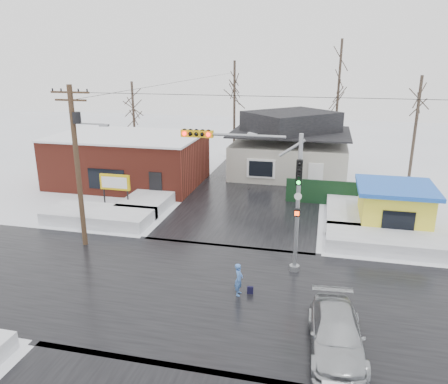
% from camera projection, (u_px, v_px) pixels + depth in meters
% --- Properties ---
extents(ground, '(120.00, 120.00, 0.00)m').
position_uv_depth(ground, '(202.00, 291.00, 20.18)').
color(ground, white).
rests_on(ground, ground).
extents(road_ns, '(10.00, 120.00, 0.02)m').
position_uv_depth(road_ns, '(202.00, 291.00, 20.18)').
color(road_ns, black).
rests_on(road_ns, ground).
extents(road_ew, '(120.00, 10.00, 0.02)m').
position_uv_depth(road_ew, '(202.00, 291.00, 20.18)').
color(road_ew, black).
rests_on(road_ew, ground).
extents(snowbank_nw, '(7.00, 3.00, 0.80)m').
position_uv_depth(snowbank_nw, '(99.00, 216.00, 28.53)').
color(snowbank_nw, white).
rests_on(snowbank_nw, ground).
extents(snowbank_ne, '(7.00, 3.00, 0.80)m').
position_uv_depth(snowbank_ne, '(389.00, 241.00, 24.61)').
color(snowbank_ne, white).
rests_on(snowbank_ne, ground).
extents(snowbank_nside_w, '(3.00, 8.00, 0.80)m').
position_uv_depth(snowbank_nside_w, '(156.00, 195.00, 32.74)').
color(snowbank_nside_w, white).
rests_on(snowbank_nside_w, ground).
extents(snowbank_nside_e, '(3.00, 8.00, 0.80)m').
position_uv_depth(snowbank_nside_e, '(349.00, 210.00, 29.69)').
color(snowbank_nside_e, white).
rests_on(snowbank_nside_e, ground).
extents(traffic_signal, '(6.05, 0.68, 7.00)m').
position_uv_depth(traffic_signal, '(266.00, 183.00, 21.06)').
color(traffic_signal, gray).
rests_on(traffic_signal, ground).
extents(utility_pole, '(3.15, 0.44, 9.00)m').
position_uv_depth(utility_pole, '(78.00, 158.00, 23.64)').
color(utility_pole, '#382619').
rests_on(utility_pole, ground).
extents(brick_building, '(12.20, 8.20, 4.12)m').
position_uv_depth(brick_building, '(129.00, 159.00, 36.83)').
color(brick_building, maroon).
rests_on(brick_building, ground).
extents(marquee_sign, '(2.20, 0.21, 2.55)m').
position_uv_depth(marquee_sign, '(115.00, 183.00, 30.40)').
color(marquee_sign, black).
rests_on(marquee_sign, ground).
extents(house, '(10.40, 8.40, 5.76)m').
position_uv_depth(house, '(290.00, 146.00, 39.41)').
color(house, '#B4B1A3').
rests_on(house, ground).
extents(kiosk, '(4.60, 4.60, 2.88)m').
position_uv_depth(kiosk, '(394.00, 207.00, 26.96)').
color(kiosk, yellow).
rests_on(kiosk, ground).
extents(fence, '(8.00, 0.12, 1.80)m').
position_uv_depth(fence, '(342.00, 194.00, 31.51)').
color(fence, black).
rests_on(fence, ground).
extents(tree_far_left, '(3.00, 3.00, 10.00)m').
position_uv_depth(tree_far_left, '(234.00, 82.00, 42.85)').
color(tree_far_left, '#332821').
rests_on(tree_far_left, ground).
extents(tree_far_mid, '(3.00, 3.00, 12.00)m').
position_uv_depth(tree_far_mid, '(340.00, 65.00, 42.05)').
color(tree_far_mid, '#332821').
rests_on(tree_far_mid, ground).
extents(tree_far_right, '(3.00, 3.00, 9.00)m').
position_uv_depth(tree_far_right, '(419.00, 99.00, 34.02)').
color(tree_far_right, '#332821').
rests_on(tree_far_right, ground).
extents(tree_far_west, '(3.00, 3.00, 8.00)m').
position_uv_depth(tree_far_west, '(133.00, 98.00, 43.65)').
color(tree_far_west, '#332821').
rests_on(tree_far_west, ground).
extents(pedestrian, '(0.37, 0.56, 1.53)m').
position_uv_depth(pedestrian, '(239.00, 280.00, 19.65)').
color(pedestrian, '#4371BE').
rests_on(pedestrian, ground).
extents(car, '(2.28, 4.88, 1.38)m').
position_uv_depth(car, '(336.00, 334.00, 15.91)').
color(car, '#A8ACB0').
rests_on(car, ground).
extents(shopping_bag, '(0.29, 0.16, 0.35)m').
position_uv_depth(shopping_bag, '(250.00, 290.00, 19.90)').
color(shopping_bag, black).
rests_on(shopping_bag, ground).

